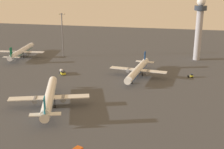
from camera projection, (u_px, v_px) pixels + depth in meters
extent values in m
plane|color=#424449|center=(81.00, 97.00, 142.39)|extent=(416.00, 416.00, 0.00)
cylinder|color=#A8A8B2|center=(198.00, 36.00, 201.13)|extent=(4.40, 4.40, 33.08)
cylinder|color=#2D3847|center=(201.00, 8.00, 195.59)|extent=(8.00, 8.00, 3.00)
sphere|color=silver|center=(201.00, 2.00, 194.35)|extent=(5.60, 5.60, 5.60)
cylinder|color=silver|center=(49.00, 96.00, 131.28)|extent=(15.93, 38.05, 4.09)
cone|color=silver|center=(53.00, 81.00, 150.80)|extent=(4.49, 3.66, 3.88)
cone|color=silver|center=(45.00, 117.00, 111.56)|extent=(4.43, 4.01, 3.68)
cube|color=silver|center=(49.00, 98.00, 130.33)|extent=(34.03, 14.80, 0.38)
cube|color=silver|center=(45.00, 114.00, 113.42)|extent=(12.04, 6.13, 0.38)
cube|color=#1984B2|center=(45.00, 106.00, 112.72)|extent=(1.38, 3.37, 6.99)
cylinder|color=slate|center=(35.00, 100.00, 129.93)|extent=(3.45, 4.41, 2.37)
cylinder|color=slate|center=(63.00, 99.00, 131.19)|extent=(3.45, 4.41, 2.37)
cube|color=#1984B2|center=(50.00, 99.00, 131.63)|extent=(14.58, 34.98, 0.39)
cylinder|color=#333338|center=(52.00, 90.00, 143.58)|extent=(0.30, 0.30, 3.82)
cylinder|color=black|center=(52.00, 94.00, 144.16)|extent=(0.78, 1.26, 1.18)
cylinder|color=#333338|center=(44.00, 103.00, 129.07)|extent=(0.30, 0.30, 3.82)
cylinder|color=black|center=(44.00, 107.00, 129.66)|extent=(0.78, 1.26, 1.18)
cylinder|color=#333338|center=(55.00, 102.00, 129.57)|extent=(0.30, 0.30, 3.82)
cylinder|color=black|center=(55.00, 106.00, 130.16)|extent=(0.78, 1.26, 1.18)
cylinder|color=silver|center=(138.00, 70.00, 169.05)|extent=(8.42, 36.60, 3.84)
cone|color=silver|center=(128.00, 81.00, 151.58)|extent=(3.93, 2.87, 3.65)
cone|color=silver|center=(146.00, 61.00, 186.70)|extent=(3.79, 3.25, 3.46)
cube|color=silver|center=(138.00, 70.00, 170.02)|extent=(32.61, 8.11, 0.35)
cube|color=silver|center=(145.00, 62.00, 184.91)|extent=(11.34, 3.82, 0.35)
cube|color=#19479E|center=(145.00, 57.00, 183.69)|extent=(0.71, 3.25, 6.57)
cylinder|color=slate|center=(148.00, 72.00, 168.51)|extent=(2.67, 3.89, 2.22)
cylinder|color=slate|center=(129.00, 70.00, 171.96)|extent=(2.67, 3.89, 2.22)
cube|color=#19479E|center=(138.00, 72.00, 169.37)|extent=(7.67, 33.66, 0.36)
cylinder|color=#333338|center=(132.00, 79.00, 159.12)|extent=(0.28, 0.28, 3.59)
cylinder|color=black|center=(132.00, 83.00, 159.67)|extent=(0.54, 1.15, 1.11)
cylinder|color=#333338|center=(142.00, 72.00, 171.18)|extent=(0.28, 0.28, 3.59)
cylinder|color=black|center=(142.00, 75.00, 171.73)|extent=(0.54, 1.15, 1.11)
cylinder|color=#333338|center=(135.00, 71.00, 172.56)|extent=(0.28, 0.28, 3.59)
cylinder|color=black|center=(135.00, 74.00, 173.11)|extent=(0.54, 1.15, 1.11)
cylinder|color=silver|center=(22.00, 51.00, 212.08)|extent=(7.80, 36.41, 3.82)
cone|color=silver|center=(31.00, 45.00, 230.37)|extent=(3.88, 2.80, 3.63)
cone|color=silver|center=(10.00, 58.00, 193.59)|extent=(3.73, 3.18, 3.44)
cube|color=silver|center=(21.00, 52.00, 211.19)|extent=(32.43, 7.56, 0.35)
cube|color=silver|center=(11.00, 57.00, 195.34)|extent=(11.26, 3.62, 0.35)
cube|color=#146B4C|center=(11.00, 52.00, 194.69)|extent=(0.66, 3.23, 6.54)
cylinder|color=slate|center=(14.00, 53.00, 211.90)|extent=(2.60, 3.84, 2.21)
cylinder|color=slate|center=(29.00, 53.00, 210.91)|extent=(2.60, 3.84, 2.21)
cube|color=#146B4C|center=(22.00, 53.00, 212.40)|extent=(7.10, 33.48, 0.36)
cylinder|color=#333338|center=(28.00, 50.00, 223.60)|extent=(0.28, 0.28, 3.57)
cylinder|color=black|center=(28.00, 52.00, 224.15)|extent=(0.52, 1.14, 1.11)
cylinder|color=#333338|center=(17.00, 54.00, 210.44)|extent=(0.28, 0.28, 3.57)
cylinder|color=black|center=(18.00, 57.00, 210.99)|extent=(0.52, 1.14, 1.11)
cylinder|color=#333338|center=(24.00, 55.00, 210.05)|extent=(0.28, 0.28, 3.57)
cylinder|color=black|center=(24.00, 57.00, 210.59)|extent=(0.52, 1.14, 1.11)
cube|color=yellow|center=(63.00, 73.00, 173.71)|extent=(3.67, 3.83, 1.20)
cube|color=#1E232D|center=(63.00, 72.00, 173.42)|extent=(3.31, 3.42, 0.70)
cylinder|color=silver|center=(62.00, 71.00, 175.97)|extent=(3.85, 4.49, 1.80)
cylinder|color=black|center=(65.00, 74.00, 173.91)|extent=(0.75, 0.91, 0.90)
cylinder|color=black|center=(62.00, 75.00, 173.14)|extent=(0.75, 0.91, 0.90)
cylinder|color=black|center=(64.00, 72.00, 177.28)|extent=(0.75, 0.91, 0.90)
cylinder|color=black|center=(60.00, 73.00, 176.52)|extent=(0.75, 0.91, 0.90)
cube|color=yellow|center=(192.00, 76.00, 169.50)|extent=(1.80, 1.98, 0.90)
cube|color=#1E232D|center=(192.00, 74.00, 169.25)|extent=(1.60, 1.81, 0.70)
cylinder|color=black|center=(192.00, 76.00, 170.33)|extent=(0.93, 0.41, 0.90)
cylinder|color=black|center=(192.00, 77.00, 168.91)|extent=(0.93, 0.41, 0.90)
cylinder|color=black|center=(188.00, 76.00, 170.49)|extent=(0.93, 0.41, 0.90)
cylinder|color=black|center=(188.00, 77.00, 169.07)|extent=(0.93, 0.41, 0.90)
cylinder|color=slate|center=(63.00, 35.00, 210.58)|extent=(0.70, 0.70, 30.17)
cube|color=slate|center=(61.00, 14.00, 206.13)|extent=(4.80, 0.40, 0.40)
sphere|color=#F9EAB2|center=(59.00, 14.00, 206.48)|extent=(0.90, 0.90, 0.90)
sphere|color=#F9EAB2|center=(64.00, 14.00, 205.78)|extent=(0.90, 0.90, 0.90)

